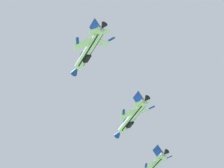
{
  "coord_description": "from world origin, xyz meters",
  "views": [
    {
      "loc": [
        -3.66,
        -6.2,
        1.79
      ],
      "look_at": [
        -24.27,
        67.65,
        81.64
      ],
      "focal_mm": 76.12,
      "sensor_mm": 36.0,
      "label": 1
    }
  ],
  "objects": [
    {
      "name": "fighter_jet_lead",
      "position": [
        -21.63,
        98.74,
        79.34
      ],
      "size": [
        11.86,
        12.7,
        5.95
      ],
      "rotation": [
        0.0,
        -0.61,
        0.74
      ],
      "color": "white"
    },
    {
      "name": "fighter_jet_left_wing",
      "position": [
        -22.22,
        78.4,
        80.09
      ],
      "size": [
        11.98,
        12.7,
        5.49
      ],
      "rotation": [
        0.0,
        -0.55,
        0.74
      ],
      "color": "white"
    },
    {
      "name": "fighter_jet_right_wing",
      "position": [
        -26.37,
        56.23,
        81.64
      ],
      "size": [
        11.95,
        12.7,
        5.56
      ],
      "rotation": [
        0.0,
        -0.57,
        0.74
      ],
      "color": "white"
    }
  ]
}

